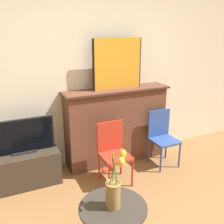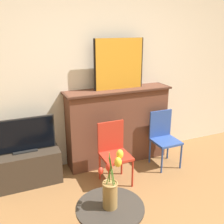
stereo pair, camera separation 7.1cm
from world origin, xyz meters
The scene contains 9 objects.
wall_back centered at (0.00, 2.13, 1.35)m, with size 8.00×0.06×2.70m.
fireplace_mantel centered at (0.30, 1.94, 0.54)m, with size 1.48×0.36×1.06m.
painting centered at (0.32, 1.95, 1.39)m, with size 0.70×0.03×0.66m.
tv_stand centered at (-0.97, 1.87, 0.21)m, with size 0.79×0.42×0.42m.
tv_monitor centered at (-0.97, 1.87, 0.62)m, with size 0.75×0.12×0.42m.
chair_red centered at (0.03, 1.47, 0.43)m, with size 0.34×0.34×0.76m.
chair_blue centered at (0.84, 1.59, 0.43)m, with size 0.34×0.34×0.76m.
side_table centered at (-0.44, 0.46, 0.30)m, with size 0.57×0.57×0.46m.
vase_tulips centered at (-0.43, 0.46, 0.64)m, with size 0.18×0.17×0.53m.
Camera 1 is at (-1.20, -1.16, 1.87)m, focal length 42.00 mm.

